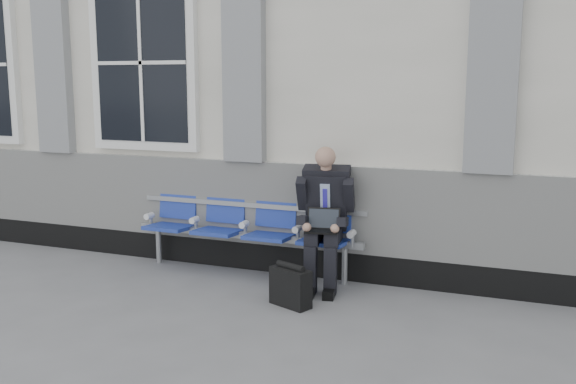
% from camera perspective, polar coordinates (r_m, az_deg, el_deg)
% --- Properties ---
extents(ground, '(70.00, 70.00, 0.00)m').
position_cam_1_polar(ground, '(6.88, -21.32, -8.20)').
color(ground, slate).
rests_on(ground, ground).
extents(station_building, '(14.40, 4.40, 4.49)m').
position_cam_1_polar(station_building, '(9.40, -7.66, 10.80)').
color(station_building, silver).
rests_on(station_building, ground).
extents(bench, '(2.60, 0.47, 0.91)m').
position_cam_1_polar(bench, '(6.89, -3.67, -2.75)').
color(bench, '#9EA0A3').
rests_on(bench, ground).
extents(businessman, '(0.60, 0.81, 1.42)m').
position_cam_1_polar(businessman, '(6.39, 3.30, -1.76)').
color(businessman, black).
rests_on(businessman, ground).
extents(briefcase, '(0.43, 0.31, 0.41)m').
position_cam_1_polar(briefcase, '(5.96, 0.23, -8.38)').
color(briefcase, black).
rests_on(briefcase, ground).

